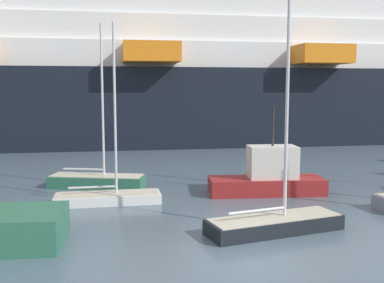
{
  "coord_description": "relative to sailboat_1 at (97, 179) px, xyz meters",
  "views": [
    {
      "loc": [
        -4.13,
        -13.23,
        5.39
      ],
      "look_at": [
        0.0,
        15.42,
        2.04
      ],
      "focal_mm": 42.64,
      "sensor_mm": 36.0,
      "label": 1
    }
  ],
  "objects": [
    {
      "name": "fishing_boat_1",
      "position": [
        8.86,
        -2.74,
        0.45
      ],
      "size": [
        5.98,
        2.31,
        4.54
      ],
      "rotation": [
        0.0,
        0.0,
        -0.06
      ],
      "color": "maroon",
      "rests_on": "ground_plane"
    },
    {
      "name": "sailboat_1",
      "position": [
        0.0,
        0.0,
        0.0
      ],
      "size": [
        5.38,
        2.79,
        8.82
      ],
      "rotation": [
        0.0,
        0.0,
        -0.26
      ],
      "color": "#2D6B51",
      "rests_on": "ground_plane"
    },
    {
      "name": "sailboat_6",
      "position": [
        0.74,
        -3.58,
        -0.07
      ],
      "size": [
        4.99,
        1.64,
        8.44
      ],
      "rotation": [
        0.0,
        0.0,
        0.04
      ],
      "color": "white",
      "rests_on": "ground_plane"
    },
    {
      "name": "sailboat_5",
      "position": [
        7.16,
        -8.9,
        -0.01
      ],
      "size": [
        5.51,
        2.79,
        9.59
      ],
      "rotation": [
        0.0,
        0.0,
        0.24
      ],
      "color": "black",
      "rests_on": "ground_plane"
    },
    {
      "name": "cruise_ship",
      "position": [
        11.14,
        24.29,
        6.22
      ],
      "size": [
        133.07,
        23.09,
        21.1
      ],
      "rotation": [
        0.0,
        0.0,
        0.02
      ],
      "color": "black",
      "rests_on": "ground_plane"
    },
    {
      "name": "ground_plane",
      "position": [
        5.79,
        -11.81,
        -0.45
      ],
      "size": [
        600.0,
        600.0,
        0.0
      ],
      "primitive_type": "plane",
      "color": "slate"
    }
  ]
}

